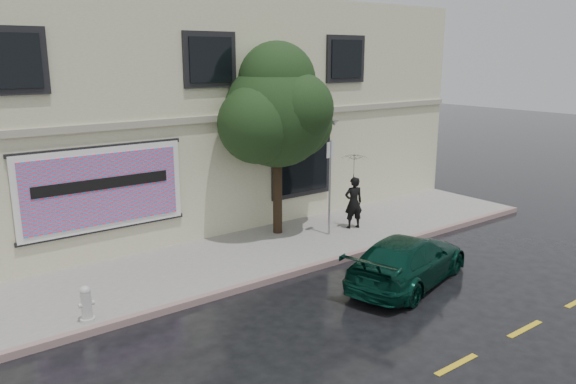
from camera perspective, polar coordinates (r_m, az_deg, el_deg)
ground at (r=12.86m, az=3.93°, el=-10.72°), size 90.00×90.00×0.00m
sidewalk at (r=15.25m, az=-4.14°, el=-6.42°), size 20.00×3.50×0.15m
curb at (r=13.90m, az=-0.16°, el=-8.42°), size 20.00×0.18×0.16m
road_marking at (r=10.77m, az=16.74°, el=-16.44°), size 19.00×0.12×0.01m
building at (r=19.49m, az=-13.66°, el=7.99°), size 20.00×8.12×7.00m
billboard at (r=14.81m, az=-18.31°, el=0.29°), size 4.30×0.16×2.20m
car at (r=13.72m, az=12.08°, el=-6.78°), size 4.33×2.78×1.17m
pedestrian at (r=17.21m, az=6.67°, el=-1.08°), size 0.67×0.55×1.60m
umbrella at (r=16.96m, az=6.78°, el=2.59°), size 0.95×0.95×0.65m
street_tree at (r=16.15m, az=-1.11°, el=7.88°), size 3.05×3.05×5.06m
fire_hydrant at (r=12.01m, az=-19.80°, el=-10.68°), size 0.31×0.29×0.76m
sign_pole at (r=16.30m, az=4.27°, el=1.29°), size 0.34×0.10×2.81m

